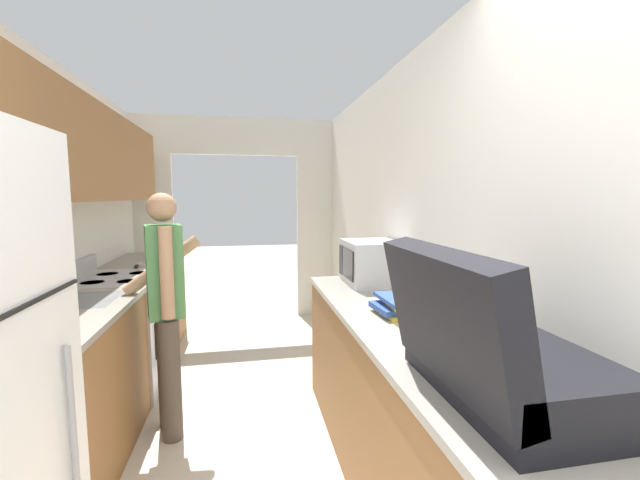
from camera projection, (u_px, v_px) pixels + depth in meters
The scene contains 11 objects.
wall_left at pixel (21, 204), 2.23m from camera, with size 0.38×6.86×2.50m.
wall_right at pixel (441, 246), 2.32m from camera, with size 0.06×6.86×2.50m.
wall_far_with_doorway at pixel (237, 206), 4.86m from camera, with size 2.81×0.06×2.50m.
counter_left at pixel (110, 344), 2.90m from camera, with size 0.62×3.25×0.91m.
counter_right at pixel (407, 407), 2.03m from camera, with size 0.62×2.38×0.91m.
range_oven at pixel (120, 333), 3.12m from camera, with size 0.66×0.74×1.05m.
person at pixel (166, 308), 2.50m from camera, with size 0.51×0.43×1.57m.
suitcase at pixel (487, 351), 1.22m from camera, with size 0.51×0.68×0.48m.
microwave at pixel (371, 262), 2.85m from camera, with size 0.38×0.45×0.31m.
book_stack at pixel (399, 306), 2.09m from camera, with size 0.25×0.29×0.10m.
knife at pixel (138, 266), 3.55m from camera, with size 0.06×0.34×0.02m.
Camera 1 is at (0.10, -0.50, 1.54)m, focal length 22.00 mm.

